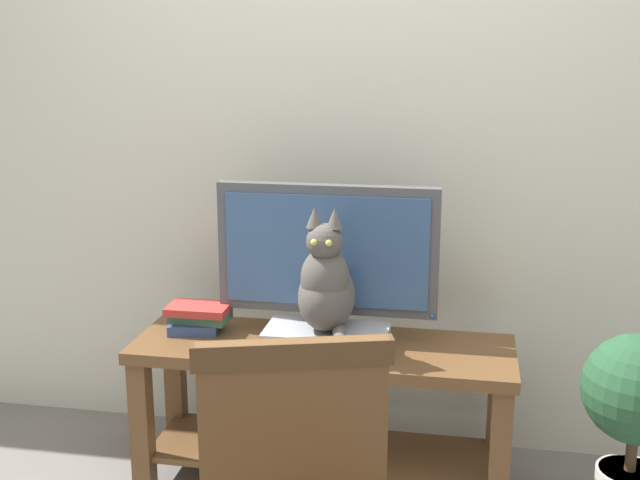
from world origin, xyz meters
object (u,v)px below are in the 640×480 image
tv_stand (323,388)px  book_stack (198,317)px  tv (327,257)px  media_box (327,339)px  cat (326,286)px  potted_plant (636,412)px

tv_stand → book_stack: 0.54m
tv → media_box: bearing=-80.5°
cat → potted_plant: bearing=-4.4°
tv_stand → potted_plant: size_ratio=1.95×
book_stack → cat: bearing=-12.3°
tv_stand → book_stack: (-0.48, 0.05, 0.23)m
book_stack → potted_plant: potted_plant is taller
tv → cat: tv is taller
tv_stand → cat: bearing=-69.4°
tv_stand → potted_plant: 1.07m
cat → media_box: bearing=94.1°
tv → book_stack: bearing=-174.6°
cat → book_stack: size_ratio=1.87×
media_box → potted_plant: bearing=-5.3°
tv_stand → cat: cat is taller
tv_stand → media_box: size_ratio=3.16×
media_box → book_stack: (-0.51, 0.10, 0.02)m
media_box → book_stack: 0.52m
tv → potted_plant: tv is taller
potted_plant → tv_stand: bearing=172.2°
book_stack → tv_stand: bearing=-5.3°
tv_stand → book_stack: bearing=174.7°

